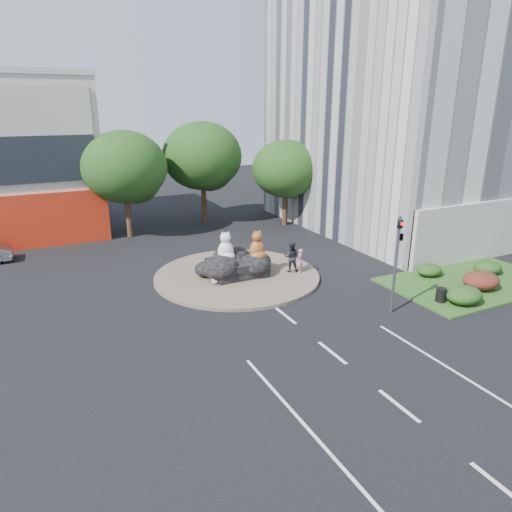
{
  "coord_description": "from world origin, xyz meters",
  "views": [
    {
      "loc": [
        -10.42,
        -13.9,
        9.97
      ],
      "look_at": [
        0.2,
        7.76,
        2.0
      ],
      "focal_mm": 32.0,
      "sensor_mm": 36.0,
      "label": 1
    }
  ],
  "objects": [
    {
      "name": "ground",
      "position": [
        0.0,
        0.0,
        0.0
      ],
      "size": [
        120.0,
        120.0,
        0.0
      ],
      "primitive_type": "plane",
      "color": "black",
      "rests_on": "ground"
    },
    {
      "name": "pedestrian_dark",
      "position": [
        3.2,
        8.96,
        1.14
      ],
      "size": [
        1.15,
        1.07,
        1.88
      ],
      "primitive_type": "imported",
      "rotation": [
        0.0,
        0.0,
        2.63
      ],
      "color": "black",
      "rests_on": "roundabout_island"
    },
    {
      "name": "traffic_light",
      "position": [
        5.1,
        2.0,
        3.62
      ],
      "size": [
        0.44,
        1.24,
        5.0
      ],
      "color": "#595B60",
      "rests_on": "ground"
    },
    {
      "name": "office_tower",
      "position": [
        20.0,
        16.0,
        17.5
      ],
      "size": [
        20.0,
        20.0,
        35.0
      ],
      "primitive_type": "cube",
      "color": "silver",
      "rests_on": "ground"
    },
    {
      "name": "tree_left",
      "position": [
        -3.93,
        22.06,
        5.25
      ],
      "size": [
        6.46,
        6.46,
        8.27
      ],
      "color": "#382314",
      "rests_on": "ground"
    },
    {
      "name": "rock_plinth",
      "position": [
        0.0,
        10.0,
        0.65
      ],
      "size": [
        3.2,
        2.6,
        0.9
      ],
      "primitive_type": null,
      "color": "black",
      "rests_on": "roundabout_island"
    },
    {
      "name": "hedge_near_green",
      "position": [
        9.0,
        1.0,
        0.57
      ],
      "size": [
        2.0,
        1.6,
        0.9
      ],
      "primitive_type": "ellipsoid",
      "color": "#143D13",
      "rests_on": "grass_verge"
    },
    {
      "name": "tree_right",
      "position": [
        9.07,
        20.06,
        4.63
      ],
      "size": [
        5.7,
        5.7,
        7.3
      ],
      "color": "#382314",
      "rests_on": "ground"
    },
    {
      "name": "roundabout_island",
      "position": [
        0.0,
        10.0,
        0.1
      ],
      "size": [
        10.0,
        10.0,
        0.2
      ],
      "primitive_type": "cylinder",
      "color": "brown",
      "rests_on": "ground"
    },
    {
      "name": "pedestrian_pink",
      "position": [
        3.6,
        8.62,
        0.95
      ],
      "size": [
        0.65,
        0.64,
        1.51
      ],
      "primitive_type": "imported",
      "rotation": [
        0.0,
        0.0,
        3.89
      ],
      "color": "pink",
      "rests_on": "roundabout_island"
    },
    {
      "name": "cat_white",
      "position": [
        -0.65,
        10.13,
        2.03
      ],
      "size": [
        1.2,
        1.07,
        1.86
      ],
      "primitive_type": null,
      "rotation": [
        0.0,
        0.0,
        -0.09
      ],
      "color": "silver",
      "rests_on": "rock_plinth"
    },
    {
      "name": "hedge_mid_green",
      "position": [
        14.0,
        3.5,
        0.53
      ],
      "size": [
        1.8,
        1.44,
        0.81
      ],
      "primitive_type": "ellipsoid",
      "color": "#143D13",
      "rests_on": "grass_verge"
    },
    {
      "name": "hedge_red",
      "position": [
        11.5,
        2.0,
        0.61
      ],
      "size": [
        2.2,
        1.76,
        0.99
      ],
      "primitive_type": "ellipsoid",
      "color": "#492113",
      "rests_on": "grass_verge"
    },
    {
      "name": "street_lamp",
      "position": [
        12.82,
        8.0,
        4.55
      ],
      "size": [
        2.34,
        0.22,
        8.06
      ],
      "color": "#595B60",
      "rests_on": "ground"
    },
    {
      "name": "hedge_back_green",
      "position": [
        10.5,
        4.8,
        0.48
      ],
      "size": [
        1.6,
        1.28,
        0.72
      ],
      "primitive_type": "ellipsoid",
      "color": "#143D13",
      "rests_on": "grass_verge"
    },
    {
      "name": "litter_bin",
      "position": [
        8.1,
        1.7,
        0.49
      ],
      "size": [
        0.63,
        0.63,
        0.74
      ],
      "primitive_type": "cylinder",
      "rotation": [
        0.0,
        0.0,
        -0.17
      ],
      "color": "black",
      "rests_on": "grass_verge"
    },
    {
      "name": "kitten_white",
      "position": [
        1.45,
        9.26,
        0.59
      ],
      "size": [
        0.61,
        0.6,
        0.77
      ],
      "primitive_type": null,
      "rotation": [
        0.0,
        0.0,
        0.7
      ],
      "color": "white",
      "rests_on": "roundabout_island"
    },
    {
      "name": "grass_verge",
      "position": [
        12.0,
        3.0,
        0.06
      ],
      "size": [
        10.0,
        6.0,
        0.12
      ],
      "primitive_type": "cube",
      "color": "#284316",
      "rests_on": "ground"
    },
    {
      "name": "cat_tabby",
      "position": [
        1.14,
        9.53,
        2.04
      ],
      "size": [
        1.27,
        1.15,
        1.87
      ],
      "primitive_type": null,
      "rotation": [
        0.0,
        0.0,
        0.17
      ],
      "color": "#A76122",
      "rests_on": "rock_plinth"
    },
    {
      "name": "kitten_calico",
      "position": [
        -1.79,
        9.13,
        0.62
      ],
      "size": [
        0.65,
        0.63,
        0.83
      ],
      "primitive_type": null,
      "rotation": [
        0.0,
        0.0,
        -0.55
      ],
      "color": "beige",
      "rests_on": "roundabout_island"
    },
    {
      "name": "tree_mid",
      "position": [
        3.07,
        24.06,
        5.56
      ],
      "size": [
        6.84,
        6.84,
        8.76
      ],
      "color": "#382314",
      "rests_on": "ground"
    }
  ]
}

